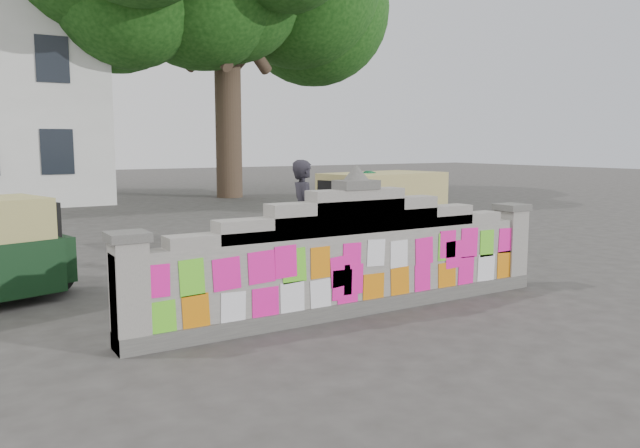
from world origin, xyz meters
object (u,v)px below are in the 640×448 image
object	(u,v)px
cyclist_bike	(304,252)
cyclist_rider	(304,230)
pedestrian	(369,215)
rickshaw_right	(380,214)

from	to	relation	value
cyclist_bike	cyclist_rider	distance (m)	0.36
cyclist_bike	cyclist_rider	world-z (taller)	cyclist_rider
cyclist_rider	pedestrian	distance (m)	2.47
cyclist_rider	rickshaw_right	size ratio (longest dim) A/B	0.56
pedestrian	rickshaw_right	world-z (taller)	pedestrian
cyclist_bike	pedestrian	bearing A→B (deg)	-46.74
rickshaw_right	cyclist_rider	bearing A→B (deg)	15.84
cyclist_bike	cyclist_rider	bearing A→B (deg)	-75.13
cyclist_bike	pedestrian	size ratio (longest dim) A/B	1.14
cyclist_bike	pedestrian	distance (m)	2.50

